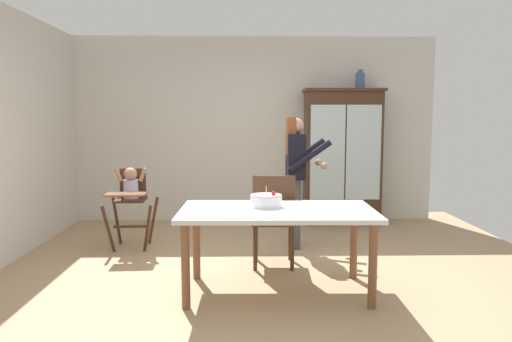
{
  "coord_description": "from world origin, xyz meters",
  "views": [
    {
      "loc": [
        -0.13,
        -4.41,
        1.52
      ],
      "look_at": [
        -0.01,
        0.7,
        0.95
      ],
      "focal_mm": 33.26,
      "sensor_mm": 36.0,
      "label": 1
    }
  ],
  "objects_px": {
    "dining_table": "(277,219)",
    "dining_chair_far_side": "(274,214)",
    "birthday_cake": "(266,201)",
    "high_chair_with_toddler": "(131,193)",
    "china_cabinet": "(342,156)",
    "adult_person": "(296,166)",
    "ceramic_vase": "(360,80)"
  },
  "relations": [
    {
      "from": "dining_table",
      "to": "dining_chair_far_side",
      "type": "relative_size",
      "value": 1.76
    },
    {
      "from": "dining_chair_far_side",
      "to": "birthday_cake",
      "type": "bearing_deg",
      "value": 82.1
    },
    {
      "from": "high_chair_with_toddler",
      "to": "dining_chair_far_side",
      "type": "height_order",
      "value": "dining_chair_far_side"
    },
    {
      "from": "china_cabinet",
      "to": "adult_person",
      "type": "bearing_deg",
      "value": -121.89
    },
    {
      "from": "high_chair_with_toddler",
      "to": "dining_chair_far_side",
      "type": "distance_m",
      "value": 1.82
    },
    {
      "from": "high_chair_with_toddler",
      "to": "dining_table",
      "type": "distance_m",
      "value": 2.19
    },
    {
      "from": "ceramic_vase",
      "to": "dining_table",
      "type": "distance_m",
      "value": 3.38
    },
    {
      "from": "china_cabinet",
      "to": "dining_table",
      "type": "relative_size",
      "value": 1.14
    },
    {
      "from": "high_chair_with_toddler",
      "to": "birthday_cake",
      "type": "xyz_separation_m",
      "value": [
        1.52,
        -1.37,
        0.14
      ]
    },
    {
      "from": "adult_person",
      "to": "dining_chair_far_side",
      "type": "xyz_separation_m",
      "value": [
        -0.31,
        -0.79,
        -0.41
      ]
    },
    {
      "from": "ceramic_vase",
      "to": "adult_person",
      "type": "xyz_separation_m",
      "value": [
        -1.04,
        -1.3,
        -1.08
      ]
    },
    {
      "from": "ceramic_vase",
      "to": "dining_chair_far_side",
      "type": "relative_size",
      "value": 0.28
    },
    {
      "from": "high_chair_with_toddler",
      "to": "adult_person",
      "type": "xyz_separation_m",
      "value": [
        1.93,
        -0.03,
        0.31
      ]
    },
    {
      "from": "birthday_cake",
      "to": "dining_chair_far_side",
      "type": "bearing_deg",
      "value": 79.67
    },
    {
      "from": "ceramic_vase",
      "to": "birthday_cake",
      "type": "distance_m",
      "value": 3.26
    },
    {
      "from": "dining_table",
      "to": "china_cabinet",
      "type": "bearing_deg",
      "value": 67.78
    },
    {
      "from": "ceramic_vase",
      "to": "birthday_cake",
      "type": "relative_size",
      "value": 0.96
    },
    {
      "from": "high_chair_with_toddler",
      "to": "dining_table",
      "type": "relative_size",
      "value": 0.56
    },
    {
      "from": "ceramic_vase",
      "to": "dining_table",
      "type": "relative_size",
      "value": 0.16
    },
    {
      "from": "adult_person",
      "to": "dining_table",
      "type": "height_order",
      "value": "adult_person"
    },
    {
      "from": "ceramic_vase",
      "to": "high_chair_with_toddler",
      "type": "bearing_deg",
      "value": -156.78
    },
    {
      "from": "high_chair_with_toddler",
      "to": "ceramic_vase",
      "type": "bearing_deg",
      "value": 20.72
    },
    {
      "from": "high_chair_with_toddler",
      "to": "birthday_cake",
      "type": "height_order",
      "value": "high_chair_with_toddler"
    },
    {
      "from": "china_cabinet",
      "to": "dining_table",
      "type": "xyz_separation_m",
      "value": [
        -1.13,
        -2.75,
        -0.32
      ]
    },
    {
      "from": "china_cabinet",
      "to": "ceramic_vase",
      "type": "bearing_deg",
      "value": 0.91
    },
    {
      "from": "adult_person",
      "to": "dining_table",
      "type": "relative_size",
      "value": 0.91
    },
    {
      "from": "dining_chair_far_side",
      "to": "high_chair_with_toddler",
      "type": "bearing_deg",
      "value": -24.22
    },
    {
      "from": "ceramic_vase",
      "to": "high_chair_with_toddler",
      "type": "relative_size",
      "value": 0.28
    },
    {
      "from": "dining_table",
      "to": "adult_person",
      "type": "bearing_deg",
      "value": 77.7
    },
    {
      "from": "ceramic_vase",
      "to": "adult_person",
      "type": "height_order",
      "value": "ceramic_vase"
    },
    {
      "from": "china_cabinet",
      "to": "dining_table",
      "type": "bearing_deg",
      "value": -112.22
    },
    {
      "from": "adult_person",
      "to": "dining_chair_far_side",
      "type": "bearing_deg",
      "value": 158.0
    }
  ]
}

